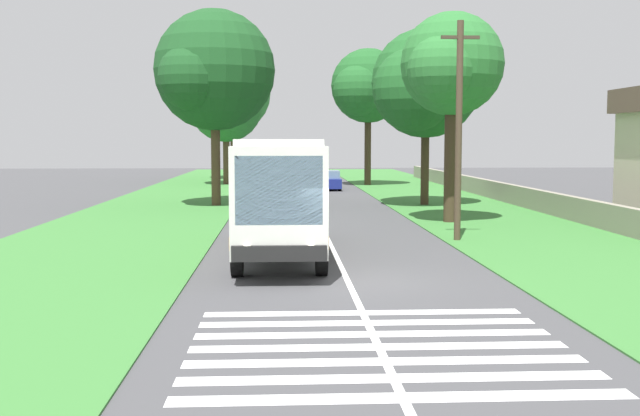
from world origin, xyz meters
name	(u,v)px	position (x,y,z in m)	size (l,w,h in m)	color
ground	(348,281)	(0.00, 0.00, 0.00)	(160.00, 160.00, 0.00)	#424244
grass_verge_left	(139,221)	(15.00, 8.20, 0.02)	(120.00, 8.00, 0.04)	#387533
grass_verge_right	(495,219)	(15.00, -8.20, 0.02)	(120.00, 8.00, 0.04)	#387533
centre_line	(319,221)	(15.00, 0.00, 0.00)	(110.00, 0.16, 0.01)	silver
coach_bus	(279,189)	(4.79, 1.80, 2.15)	(11.16, 2.62, 3.73)	silver
zebra_crossing	(379,347)	(-6.40, 0.00, 0.00)	(5.85, 6.80, 0.01)	silver
trailing_car_0	(282,194)	(23.30, 1.71, 0.67)	(4.30, 1.78, 1.43)	#145933
trailing_car_1	(277,186)	(30.54, 2.04, 0.67)	(4.30, 1.78, 1.43)	gold
trailing_car_2	(328,181)	(36.70, -1.74, 0.67)	(4.30, 1.78, 1.43)	navy
roadside_tree_left_0	(224,107)	(43.67, 6.41, 6.38)	(7.03, 6.04, 9.52)	#4C3826
roadside_tree_left_1	(213,74)	(23.32, 5.53, 7.39)	(7.78, 6.71, 10.88)	#4C3826
roadside_tree_left_2	(231,96)	(52.77, 6.47, 7.84)	(8.49, 7.19, 11.59)	#4C3826
roadside_tree_right_0	(422,86)	(22.80, -6.16, 6.69)	(7.50, 6.27, 9.91)	#3D2D1E
roadside_tree_right_1	(449,68)	(13.90, -5.69, 6.88)	(5.49, 4.56, 9.29)	#3D2D1E
roadside_tree_right_2	(366,88)	(41.81, -5.11, 7.88)	(7.13, 5.99, 11.02)	#3D2D1E
utility_pole	(459,128)	(7.73, -4.72, 4.16)	(0.24, 1.40, 7.95)	#473828
roadside_wall	(532,199)	(20.00, -11.60, 0.59)	(70.00, 0.40, 1.09)	gray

